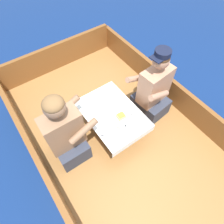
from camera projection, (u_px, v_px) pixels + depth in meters
The scene contains 21 objects.
ground_plane at pixel (115, 143), 2.95m from camera, with size 60.00×60.00×0.00m, color navy.
boat_deck at pixel (115, 137), 2.81m from camera, with size 2.03×3.23×0.33m, color #9E6B38.
gunwale_port at pixel (43, 168), 2.19m from camera, with size 0.06×3.23×0.38m, color brown.
gunwale_starboard at pixel (170, 90), 2.85m from camera, with size 0.06×3.23×0.38m, color brown.
bow_coaming at pixel (58, 56), 3.24m from camera, with size 1.91×0.06×0.43m, color brown.
cockpit_table at pixel (112, 115), 2.44m from camera, with size 0.61×0.87×0.36m.
person_port at pixel (66, 134), 2.17m from camera, with size 0.53×0.44×1.03m.
person_starboard at pixel (153, 91), 2.55m from camera, with size 0.55×0.48×1.04m.
plate_sandwich at pixel (121, 117), 2.37m from camera, with size 0.18×0.18×0.01m.
plate_bread at pixel (100, 105), 2.48m from camera, with size 0.17×0.17×0.01m.
sandwich at pixel (121, 116), 2.35m from camera, with size 0.10×0.09×0.05m.
bowl_port_near at pixel (105, 116), 2.36m from camera, with size 0.12×0.12×0.04m.
bowl_starboard_near at pixel (125, 103), 2.48m from camera, with size 0.13×0.13×0.04m.
coffee_cup_port at pixel (135, 114), 2.36m from camera, with size 0.11×0.08×0.07m.
coffee_cup_starboard at pixel (106, 94), 2.55m from camera, with size 0.11×0.08×0.06m.
coffee_cup_center at pixel (88, 105), 2.44m from camera, with size 0.09×0.07×0.07m.
tin_can at pixel (119, 126), 2.28m from camera, with size 0.07×0.07×0.05m.
utensil_knife_starboard at pixel (114, 130), 2.27m from camera, with size 0.09×0.16×0.00m.
utensil_knife_port at pixel (94, 99), 2.54m from camera, with size 0.04×0.17×0.00m.
utensil_fork_port at pixel (127, 130), 2.28m from camera, with size 0.07×0.17×0.00m.
utensil_fork_starboard at pixel (107, 135), 2.24m from camera, with size 0.15×0.11×0.00m.
Camera 1 is at (-0.80, -1.06, 2.67)m, focal length 32.00 mm.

